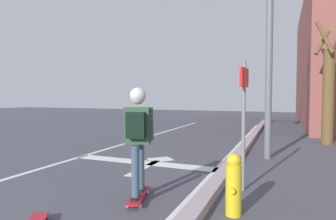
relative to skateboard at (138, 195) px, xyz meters
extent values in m
cube|color=silver|center=(-2.75, 2.00, -0.07)|extent=(0.12, 20.00, 0.01)
cube|color=silver|center=(0.67, 2.00, -0.07)|extent=(0.12, 20.00, 0.01)
cube|color=silver|center=(-0.96, 2.11, -0.07)|extent=(3.57, 0.40, 0.01)
cube|color=silver|center=(-0.78, 1.70, -0.07)|extent=(0.16, 1.40, 0.01)
cube|color=silver|center=(-0.78, 2.55, -0.07)|extent=(0.71, 0.71, 0.01)
cube|color=#A6939B|center=(0.92, 2.00, 0.00)|extent=(0.24, 24.00, 0.14)
cube|color=red|center=(0.00, 0.00, 0.01)|extent=(0.40, 0.85, 0.02)
cube|color=#B2B2B7|center=(-0.08, 0.27, -0.01)|extent=(0.15, 0.09, 0.01)
cylinder|color=silver|center=(-0.16, 0.25, -0.04)|extent=(0.04, 0.06, 0.06)
cylinder|color=silver|center=(0.01, 0.29, -0.04)|extent=(0.04, 0.06, 0.06)
cube|color=#B2B2B7|center=(0.08, -0.27, -0.01)|extent=(0.15, 0.09, 0.01)
cylinder|color=silver|center=(-0.01, -0.29, -0.04)|extent=(0.04, 0.06, 0.06)
cylinder|color=silver|center=(0.16, -0.25, -0.04)|extent=(0.04, 0.06, 0.06)
cylinder|color=#394B5E|center=(-0.05, 0.17, 0.39)|extent=(0.11, 0.11, 0.75)
cube|color=black|center=(-0.05, 0.17, 0.03)|extent=(0.15, 0.26, 0.03)
cylinder|color=#394B5E|center=(0.05, -0.17, 0.39)|extent=(0.11, 0.11, 0.75)
cube|color=black|center=(0.05, -0.17, 0.03)|extent=(0.15, 0.26, 0.03)
cube|color=#2E4E36|center=(0.00, 0.00, 1.02)|extent=(0.38, 0.27, 0.52)
cylinder|color=#2E4E36|center=(-0.18, -0.02, 1.05)|extent=(0.07, 0.09, 0.48)
cylinder|color=#2E4E36|center=(0.17, 0.08, 1.05)|extent=(0.07, 0.10, 0.48)
sphere|color=beige|center=(0.00, 0.00, 1.43)|extent=(0.21, 0.21, 0.21)
sphere|color=silver|center=(0.00, 0.00, 1.46)|extent=(0.23, 0.23, 0.23)
cube|color=black|center=(0.04, -0.13, 1.04)|extent=(0.29, 0.20, 0.36)
cube|color=#B2B2B7|center=(-0.74, -1.11, -0.01)|extent=(0.15, 0.12, 0.01)
cylinder|color=#1D2E2F|center=(-0.67, -1.06, -0.04)|extent=(0.06, 0.06, 0.06)
cylinder|color=slate|center=(1.60, 3.61, 2.81)|extent=(0.16, 0.16, 5.77)
cylinder|color=slate|center=(1.35, 1.02, 0.96)|extent=(0.06, 0.06, 2.06)
cube|color=red|center=(1.35, 1.02, 1.74)|extent=(0.09, 0.44, 0.30)
cylinder|color=gold|center=(1.37, 0.00, 0.26)|extent=(0.20, 0.20, 0.65)
sphere|color=gold|center=(1.37, 0.00, 0.63)|extent=(0.18, 0.18, 0.18)
cylinder|color=gold|center=(1.37, 0.11, 0.29)|extent=(0.08, 0.08, 0.08)
cylinder|color=gold|center=(1.37, -0.11, 0.29)|extent=(0.08, 0.08, 0.08)
cylinder|color=brown|center=(3.24, 6.55, 1.42)|extent=(0.34, 0.34, 2.99)
cylinder|color=brown|center=(3.06, 6.79, 3.19)|extent=(0.53, 0.43, 0.83)
cylinder|color=brown|center=(3.07, 6.30, 3.27)|extent=(0.57, 0.45, 1.09)
camera|label=1|loc=(1.93, -3.55, 1.44)|focal=29.98mm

